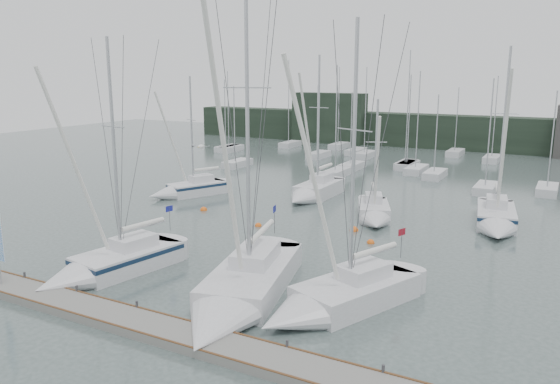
{
  "coord_description": "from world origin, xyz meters",
  "views": [
    {
      "loc": [
        15.33,
        -21.86,
        11.2
      ],
      "look_at": [
        0.77,
        5.0,
        4.5
      ],
      "focal_mm": 35.0,
      "sensor_mm": 36.0,
      "label": 1
    }
  ],
  "objects_px": {
    "sailboat_near_left": "(103,267)",
    "buoy_d": "(354,231)",
    "sailboat_mid_b": "(312,193)",
    "sailboat_mid_a": "(185,190)",
    "sailboat_mid_d": "(496,221)",
    "buoy_a": "(258,226)",
    "buoy_c": "(204,210)",
    "sailboat_near_center": "(236,297)",
    "buoy_b": "(371,243)",
    "sailboat_mid_c": "(374,215)",
    "sailboat_near_right": "(328,302)"
  },
  "relations": [
    {
      "from": "sailboat_mid_b",
      "to": "buoy_c",
      "type": "bearing_deg",
      "value": -127.11
    },
    {
      "from": "buoy_c",
      "to": "sailboat_near_left",
      "type": "bearing_deg",
      "value": -74.61
    },
    {
      "from": "sailboat_near_center",
      "to": "sailboat_mid_a",
      "type": "bearing_deg",
      "value": 119.6
    },
    {
      "from": "sailboat_near_center",
      "to": "sailboat_near_right",
      "type": "height_order",
      "value": "sailboat_near_center"
    },
    {
      "from": "buoy_d",
      "to": "sailboat_mid_c",
      "type": "bearing_deg",
      "value": 81.31
    },
    {
      "from": "sailboat_near_right",
      "to": "buoy_a",
      "type": "relative_size",
      "value": 28.61
    },
    {
      "from": "sailboat_near_center",
      "to": "sailboat_near_left",
      "type": "bearing_deg",
      "value": 166.21
    },
    {
      "from": "sailboat_mid_a",
      "to": "sailboat_near_right",
      "type": "bearing_deg",
      "value": -12.87
    },
    {
      "from": "sailboat_near_right",
      "to": "sailboat_mid_a",
      "type": "xyz_separation_m",
      "value": [
        -21.75,
        16.86,
        0.0
      ]
    },
    {
      "from": "sailboat_near_center",
      "to": "buoy_c",
      "type": "relative_size",
      "value": 30.44
    },
    {
      "from": "sailboat_mid_d",
      "to": "buoy_c",
      "type": "bearing_deg",
      "value": -174.43
    },
    {
      "from": "sailboat_mid_a",
      "to": "sailboat_mid_c",
      "type": "height_order",
      "value": "sailboat_mid_a"
    },
    {
      "from": "sailboat_mid_a",
      "to": "buoy_c",
      "type": "relative_size",
      "value": 19.86
    },
    {
      "from": "buoy_a",
      "to": "buoy_b",
      "type": "height_order",
      "value": "buoy_b"
    },
    {
      "from": "sailboat_mid_b",
      "to": "buoy_d",
      "type": "height_order",
      "value": "sailboat_mid_b"
    },
    {
      "from": "sailboat_near_right",
      "to": "buoy_b",
      "type": "bearing_deg",
      "value": 121.77
    },
    {
      "from": "sailboat_mid_d",
      "to": "buoy_d",
      "type": "xyz_separation_m",
      "value": [
        -8.99,
        -5.36,
        -0.63
      ]
    },
    {
      "from": "sailboat_mid_a",
      "to": "buoy_c",
      "type": "distance_m",
      "value": 5.84
    },
    {
      "from": "sailboat_near_left",
      "to": "buoy_d",
      "type": "distance_m",
      "value": 17.79
    },
    {
      "from": "buoy_b",
      "to": "buoy_d",
      "type": "height_order",
      "value": "buoy_d"
    },
    {
      "from": "buoy_a",
      "to": "sailboat_near_right",
      "type": "bearing_deg",
      "value": -47.13
    },
    {
      "from": "buoy_b",
      "to": "buoy_d",
      "type": "distance_m",
      "value": 3.01
    },
    {
      "from": "sailboat_mid_a",
      "to": "sailboat_mid_b",
      "type": "distance_m",
      "value": 11.77
    },
    {
      "from": "buoy_b",
      "to": "buoy_d",
      "type": "bearing_deg",
      "value": 132.81
    },
    {
      "from": "sailboat_near_center",
      "to": "buoy_a",
      "type": "relative_size",
      "value": 34.92
    },
    {
      "from": "sailboat_near_center",
      "to": "sailboat_mid_d",
      "type": "bearing_deg",
      "value": 51.89
    },
    {
      "from": "sailboat_near_left",
      "to": "sailboat_mid_d",
      "type": "xyz_separation_m",
      "value": [
        18.01,
        20.68,
        0.03
      ]
    },
    {
      "from": "sailboat_mid_a",
      "to": "sailboat_mid_d",
      "type": "height_order",
      "value": "sailboat_mid_d"
    },
    {
      "from": "buoy_a",
      "to": "sailboat_near_left",
      "type": "bearing_deg",
      "value": -99.98
    },
    {
      "from": "sailboat_mid_d",
      "to": "buoy_c",
      "type": "distance_m",
      "value": 22.86
    },
    {
      "from": "buoy_c",
      "to": "buoy_b",
      "type": "bearing_deg",
      "value": -7.21
    },
    {
      "from": "buoy_d",
      "to": "buoy_b",
      "type": "bearing_deg",
      "value": -47.19
    },
    {
      "from": "sailboat_near_left",
      "to": "buoy_a",
      "type": "bearing_deg",
      "value": 90.0
    },
    {
      "from": "sailboat_near_right",
      "to": "sailboat_mid_a",
      "type": "relative_size",
      "value": 1.26
    },
    {
      "from": "sailboat_near_left",
      "to": "sailboat_mid_c",
      "type": "distance_m",
      "value": 20.73
    },
    {
      "from": "sailboat_near_left",
      "to": "buoy_b",
      "type": "xyz_separation_m",
      "value": [
        11.07,
        13.12,
        -0.6
      ]
    },
    {
      "from": "sailboat_mid_c",
      "to": "buoy_d",
      "type": "bearing_deg",
      "value": -120.54
    },
    {
      "from": "buoy_b",
      "to": "buoy_c",
      "type": "bearing_deg",
      "value": 172.79
    },
    {
      "from": "buoy_a",
      "to": "buoy_c",
      "type": "distance_m",
      "value": 6.73
    },
    {
      "from": "sailboat_near_center",
      "to": "sailboat_mid_c",
      "type": "bearing_deg",
      "value": 73.79
    },
    {
      "from": "buoy_d",
      "to": "buoy_c",
      "type": "bearing_deg",
      "value": -178.77
    },
    {
      "from": "sailboat_near_right",
      "to": "buoy_c",
      "type": "relative_size",
      "value": 24.94
    },
    {
      "from": "sailboat_near_right",
      "to": "sailboat_mid_d",
      "type": "xyz_separation_m",
      "value": [
        5.08,
        19.05,
        0.05
      ]
    },
    {
      "from": "sailboat_near_center",
      "to": "buoy_d",
      "type": "height_order",
      "value": "sailboat_near_center"
    },
    {
      "from": "buoy_c",
      "to": "sailboat_near_center",
      "type": "bearing_deg",
      "value": -49.15
    },
    {
      "from": "sailboat_mid_b",
      "to": "buoy_a",
      "type": "distance_m",
      "value": 9.95
    },
    {
      "from": "sailboat_mid_d",
      "to": "sailboat_near_center",
      "type": "bearing_deg",
      "value": -122.71
    },
    {
      "from": "sailboat_near_left",
      "to": "sailboat_near_center",
      "type": "xyz_separation_m",
      "value": [
        8.82,
        0.05,
        0.01
      ]
    },
    {
      "from": "sailboat_near_left",
      "to": "buoy_d",
      "type": "bearing_deg",
      "value": 69.5
    },
    {
      "from": "sailboat_mid_b",
      "to": "buoy_c",
      "type": "height_order",
      "value": "sailboat_mid_b"
    }
  ]
}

